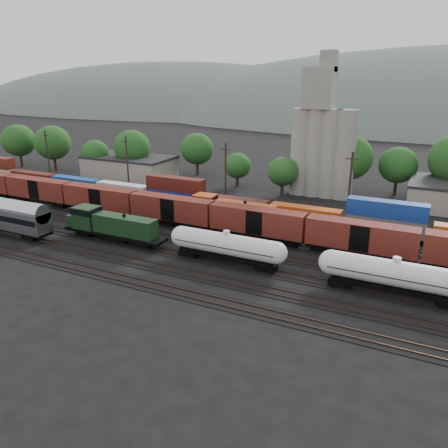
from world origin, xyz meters
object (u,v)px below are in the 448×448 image
at_px(orange_locomotive, 228,210).
at_px(tank_car_a, 226,245).
at_px(grain_silo, 322,143).
at_px(green_locomotive, 109,224).

bearing_deg(orange_locomotive, tank_car_a, -65.43).
bearing_deg(grain_silo, tank_car_a, -92.90).
height_order(tank_car_a, orange_locomotive, orange_locomotive).
bearing_deg(green_locomotive, orange_locomotive, 48.75).
bearing_deg(grain_silo, orange_locomotive, -108.96).
relative_size(green_locomotive, orange_locomotive, 0.97).
bearing_deg(grain_silo, green_locomotive, -118.31).
relative_size(tank_car_a, grain_silo, 0.59).
distance_m(tank_car_a, grain_silo, 41.95).
relative_size(orange_locomotive, grain_silo, 0.62).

